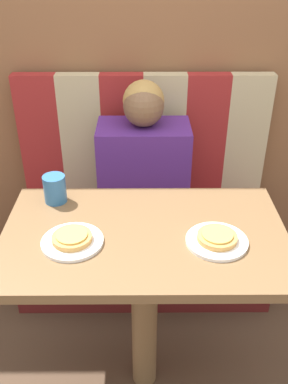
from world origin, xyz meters
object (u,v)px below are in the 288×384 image
person (144,159)px  plate_right (217,241)px  pizza_left (72,237)px  drinking_cup (55,189)px  pizza_right (217,237)px  plate_left (72,242)px

person → plate_right: 0.72m
pizza_left → drinking_cup: bearing=110.6°
plate_right → drinking_cup: 0.63m
plate_right → pizza_right: 0.02m
drinking_cup → pizza_right: bearing=-24.5°
pizza_right → pizza_left: bearing=180.0°
plate_left → plate_right: same height
plate_left → pizza_right: 0.47m
plate_right → pizza_left: bearing=180.0°
plate_left → plate_right: 0.47m
pizza_right → drinking_cup: (-0.57, 0.26, 0.03)m
person → plate_right: (0.24, -0.68, 0.04)m
pizza_right → drinking_cup: size_ratio=1.24×
plate_right → pizza_right: (-0.00, 0.00, 0.02)m
person → pizza_left: (-0.24, -0.68, 0.06)m
plate_left → pizza_left: 0.02m
plate_left → pizza_left: size_ratio=1.55×
plate_left → drinking_cup: size_ratio=1.92×
plate_right → pizza_right: size_ratio=1.55×
pizza_right → plate_left: bearing=180.0°
plate_left → person: bearing=70.9°
pizza_left → drinking_cup: (-0.10, 0.26, 0.03)m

